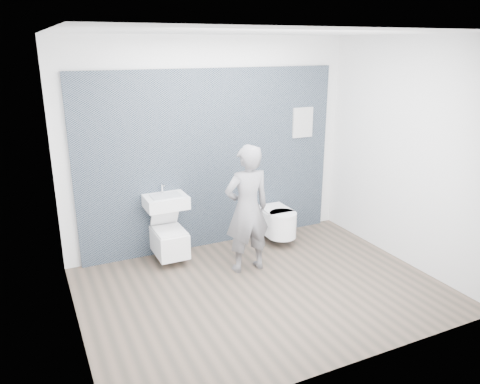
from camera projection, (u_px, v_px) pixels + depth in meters
name	position (u px, v px, depth m)	size (l,w,h in m)	color
ground	(262.00, 289.00, 5.37)	(4.00, 4.00, 0.00)	brown
room_shell	(265.00, 140.00, 4.85)	(4.00, 4.00, 4.00)	silver
tile_wall	(214.00, 242.00, 6.64)	(3.60, 0.06, 2.40)	black
washbasin	(166.00, 201.00, 5.90)	(0.53, 0.39, 0.40)	white
toilet_square	(169.00, 240.00, 5.99)	(0.38, 0.55, 0.70)	white
toilet_rounded	(278.00, 222.00, 6.57)	(0.40, 0.67, 0.36)	white
info_placard	(298.00, 228.00, 7.17)	(0.32, 0.03, 0.43)	white
visitor	(247.00, 209.00, 5.62)	(0.58, 0.38, 1.59)	slate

